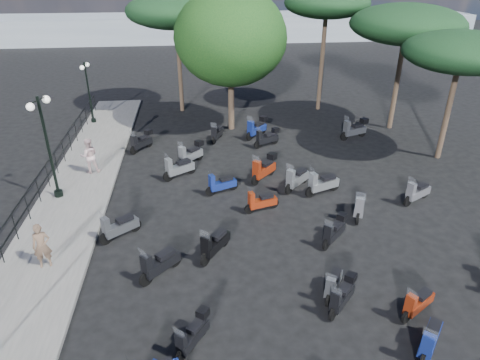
{
  "coord_description": "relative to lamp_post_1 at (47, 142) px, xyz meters",
  "views": [
    {
      "loc": [
        -1.14,
        -12.99,
        9.28
      ],
      "look_at": [
        0.58,
        2.53,
        1.2
      ],
      "focal_mm": 32.0,
      "sensor_mm": 36.0,
      "label": 1
    }
  ],
  "objects": [
    {
      "name": "scooter_17",
      "position": [
        9.57,
        6.27,
        -2.13
      ],
      "size": [
        1.4,
        1.43,
        1.46
      ],
      "rotation": [
        0.0,
        0.0,
        2.37
      ],
      "color": "black",
      "rests_on": "ground"
    },
    {
      "name": "pine_0",
      "position": [
        14.59,
        11.07,
        4.14
      ],
      "size": [
        5.38,
        5.38,
        7.79
      ],
      "color": "#38281E",
      "rests_on": "ground"
    },
    {
      "name": "pedestrian_far",
      "position": [
        0.96,
        2.25,
        -1.67
      ],
      "size": [
        0.97,
        0.84,
        1.72
      ],
      "primitive_type": "imported",
      "rotation": [
        0.0,
        0.0,
        3.39
      ],
      "color": "beige",
      "rests_on": "sidewalk"
    },
    {
      "name": "scooter_14",
      "position": [
        10.08,
        -7.7,
        -2.22
      ],
      "size": [
        1.14,
        1.22,
        1.21
      ],
      "rotation": [
        0.0,
        0.0,
        2.4
      ],
      "color": "black",
      "rests_on": "ground"
    },
    {
      "name": "scooter_23",
      "position": [
        9.93,
        4.86,
        -2.19
      ],
      "size": [
        1.49,
        0.91,
        1.29
      ],
      "rotation": [
        0.0,
        0.0,
        2.04
      ],
      "color": "black",
      "rests_on": "ground"
    },
    {
      "name": "lamp_post_2",
      "position": [
        -0.33,
        9.6,
        -0.4
      ],
      "size": [
        0.39,
        1.09,
        3.72
      ],
      "rotation": [
        0.0,
        0.0,
        -0.15
      ],
      "color": "black",
      "rests_on": "sidewalk"
    },
    {
      "name": "scooter_3",
      "position": [
        3.03,
        -3.28,
        -2.2
      ],
      "size": [
        1.43,
        1.14,
        1.37
      ],
      "rotation": [
        0.0,
        0.0,
        2.23
      ],
      "color": "black",
      "rests_on": "ground"
    },
    {
      "name": "scooter_20",
      "position": [
        10.87,
        -4.4,
        -2.21
      ],
      "size": [
        1.19,
        1.23,
        1.24
      ],
      "rotation": [
        0.0,
        0.0,
        2.38
      ],
      "color": "black",
      "rests_on": "ground"
    },
    {
      "name": "pine_3",
      "position": [
        18.62,
        2.36,
        2.74
      ],
      "size": [
        5.49,
        5.49,
        6.39
      ],
      "color": "#38281E",
      "rests_on": "ground"
    },
    {
      "name": "scooter_1",
      "position": [
        5.67,
        -8.67,
        -2.23
      ],
      "size": [
        0.98,
        1.29,
        1.18
      ],
      "rotation": [
        0.0,
        0.0,
        2.53
      ],
      "color": "black",
      "rests_on": "ground"
    },
    {
      "name": "sidewalk",
      "position": [
        0.67,
        -0.92,
        -2.6
      ],
      "size": [
        3.0,
        30.0,
        0.15
      ],
      "primitive_type": "cube",
      "color": "#615F5D",
      "rests_on": "ground"
    },
    {
      "name": "railing",
      "position": [
        -0.63,
        -1.12,
        -1.78
      ],
      "size": [
        0.04,
        26.04,
        1.1
      ],
      "color": "black",
      "rests_on": "sidewalk"
    },
    {
      "name": "scooter_11",
      "position": [
        7.23,
        5.97,
        -2.23
      ],
      "size": [
        0.8,
        1.52,
        1.27
      ],
      "rotation": [
        0.0,
        0.0,
        2.75
      ],
      "color": "black",
      "rests_on": "ground"
    },
    {
      "name": "scooter_9",
      "position": [
        7.04,
        -0.24,
        -2.24
      ],
      "size": [
        1.5,
        0.79,
        1.26
      ],
      "rotation": [
        0.0,
        0.0,
        1.96
      ],
      "color": "black",
      "rests_on": "ground"
    },
    {
      "name": "scooter_8",
      "position": [
        6.48,
        -4.75,
        -2.19
      ],
      "size": [
        1.13,
        1.5,
        1.41
      ],
      "rotation": [
        0.0,
        0.0,
        2.52
      ],
      "color": "black",
      "rests_on": "ground"
    },
    {
      "name": "scooter_28",
      "position": [
        15.26,
        -1.96,
        -2.21
      ],
      "size": [
        1.53,
        0.97,
        1.35
      ],
      "rotation": [
        0.0,
        0.0,
        2.08
      ],
      "color": "black",
      "rests_on": "ground"
    },
    {
      "name": "distant_hills",
      "position": [
        7.17,
        41.08,
        -1.18
      ],
      "size": [
        70.0,
        8.0,
        3.0
      ],
      "primitive_type": "cube",
      "color": "gray",
      "rests_on": "ground"
    },
    {
      "name": "scooter_13",
      "position": [
        9.99,
        -7.11,
        -2.26
      ],
      "size": [
        0.89,
        1.33,
        1.19
      ],
      "rotation": [
        0.0,
        0.0,
        2.6
      ],
      "color": "black",
      "rests_on": "ground"
    },
    {
      "name": "scooter_16",
      "position": [
        8.55,
        -1.95,
        -2.25
      ],
      "size": [
        1.5,
        0.67,
        1.23
      ],
      "rotation": [
        0.0,
        0.0,
        1.87
      ],
      "color": "black",
      "rests_on": "ground"
    },
    {
      "name": "scooter_29",
      "position": [
        15.14,
        5.44,
        -2.12
      ],
      "size": [
        1.77,
        0.93,
        1.48
      ],
      "rotation": [
        0.0,
        0.0,
        1.94
      ],
      "color": "black",
      "rests_on": "ground"
    },
    {
      "name": "pine_1",
      "position": [
        17.99,
        6.94,
        3.39
      ],
      "size": [
        6.3,
        6.3,
        7.19
      ],
      "color": "#38281E",
      "rests_on": "ground"
    },
    {
      "name": "woman",
      "position": [
        0.84,
        -4.85,
        -1.73
      ],
      "size": [
        0.66,
        0.51,
        1.59
      ],
      "primitive_type": "imported",
      "rotation": [
        0.0,
        0.0,
        0.25
      ],
      "color": "brown",
      "rests_on": "sidewalk"
    },
    {
      "name": "scooter_10",
      "position": [
        5.72,
        2.99,
        -2.14
      ],
      "size": [
        1.37,
        1.39,
        1.42
      ],
      "rotation": [
        0.0,
        0.0,
        2.37
      ],
      "color": "black",
      "rests_on": "ground"
    },
    {
      "name": "scooter_5",
      "position": [
        3.08,
        5.02,
        -2.18
      ],
      "size": [
        1.15,
        1.4,
        1.32
      ],
      "rotation": [
        0.0,
        0.0,
        2.48
      ],
      "color": "black",
      "rests_on": "ground"
    },
    {
      "name": "pine_2",
      "position": [
        5.19,
        11.75,
        3.74
      ],
      "size": [
        6.26,
        6.26,
        7.54
      ],
      "color": "#38281E",
      "rests_on": "ground"
    },
    {
      "name": "lamp_post_1",
      "position": [
        0.0,
        0.0,
        0.0
      ],
      "size": [
        0.63,
        1.25,
        4.43
      ],
      "rotation": [
        0.0,
        0.0,
        -0.33
      ],
      "color": "black",
      "rests_on": "sidewalk"
    },
    {
      "name": "scooter_21",
      "position": [
        12.42,
        -2.77,
        -2.19
      ],
      "size": [
        0.92,
        1.66,
        1.41
      ],
      "rotation": [
        0.0,
        0.0,
        2.72
      ],
      "color": "black",
      "rests_on": "ground"
    },
    {
      "name": "broadleaf_tree",
      "position": [
        8.24,
        7.84,
        2.72
      ],
      "size": [
        6.35,
        6.35,
        8.1
      ],
      "color": "#38281E",
      "rests_on": "ground"
    },
    {
      "name": "ground",
      "position": [
        7.17,
        -3.92,
        -2.68
      ],
      "size": [
        120.0,
        120.0,
        0.0
      ],
      "primitive_type": "plane",
      "color": "black",
      "rests_on": "ground"
    },
    {
      "name": "scooter_19",
      "position": [
        11.83,
        -9.53,
        -2.22
      ],
      "size": [
        1.15,
        1.31,
        1.31
      ],
      "rotation": [
        0.0,
        0.0,
        2.43
      ],
      "color": "black",
      "rests_on": "ground"
    },
    {
      "name": "scooter_25",
      "position": [
        12.17,
        -8.19,
        -2.26
      ],
      "size": [
        1.33,
        0.91,
        1.2
      ],
      "rotation": [
        0.0,
        0.0,
        2.14
      ],
      "color": "black",
      "rests_on": "ground"
    },
    {
      "name": "scooter_27",
      "position": [
        11.45,
        -0.82,
        -2.17
      ],
      "size": [
        1.73,
        0.89,
        1.45
      ],
      "rotation": [
        0.0,
        0.0,
        1.95
      ],
      "color": "black",
      "rests_on": "ground"
    },
    {
      "name": "scooter_22",
      "position": [
        9.12,
        0.85,
        -2.12
      ],
      "size": [
        1.41,
        1.49,
        1.49
      ],
      "rotation": [
        0.0,
        0.0,
        2.39
      ],
      "color": "black",
      "rests_on": "ground"
    },
    {
      "name": "scooter_15",
      "position": [
        10.43,
        -0.22,
        -2.18
      ],
      "size": [
        1.36,
        1.36,
        1.44
      ],
      "rotation": [
        0.0,
        0.0,
        2.36
      ],
      "color": "black",
      "rests_on": "ground"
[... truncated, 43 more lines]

